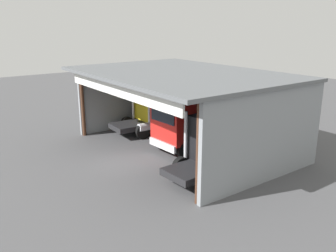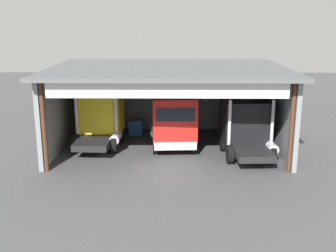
# 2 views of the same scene
# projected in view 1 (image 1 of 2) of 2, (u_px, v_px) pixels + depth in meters

# --- Properties ---
(ground_plane) EXTENTS (80.00, 80.00, 0.00)m
(ground_plane) POSITION_uv_depth(u_px,v_px,m) (126.00, 162.00, 20.68)
(ground_plane) COLOR #4C4C4F
(ground_plane) RESTS_ON ground
(workshop_shed) EXTENTS (13.48, 9.72, 4.91)m
(workshop_shed) POSITION_uv_depth(u_px,v_px,m) (193.00, 94.00, 22.56)
(workshop_shed) COLOR gray
(workshop_shed) RESTS_ON ground
(truck_yellow_center_left_bay) EXTENTS (2.80, 4.72, 3.72)m
(truck_yellow_center_left_bay) POSITION_uv_depth(u_px,v_px,m) (152.00, 109.00, 26.05)
(truck_yellow_center_left_bay) COLOR yellow
(truck_yellow_center_left_bay) RESTS_ON ground
(truck_red_left_bay) EXTENTS (2.83, 4.68, 3.60)m
(truck_red_left_bay) POSITION_uv_depth(u_px,v_px,m) (181.00, 123.00, 22.10)
(truck_red_left_bay) COLOR red
(truck_red_left_bay) RESTS_ON ground
(truck_black_center_bay) EXTENTS (2.89, 4.68, 3.42)m
(truck_black_center_bay) POSITION_uv_depth(u_px,v_px,m) (217.00, 145.00, 18.40)
(truck_black_center_bay) COLOR black
(truck_black_center_bay) RESTS_ON ground
(oil_drum) EXTENTS (0.58, 0.58, 0.93)m
(oil_drum) POSITION_uv_depth(u_px,v_px,m) (201.00, 124.00, 26.85)
(oil_drum) COLOR gold
(oil_drum) RESTS_ON ground
(tool_cart) EXTENTS (0.90, 0.60, 1.00)m
(tool_cart) POSITION_uv_depth(u_px,v_px,m) (194.00, 125.00, 26.24)
(tool_cart) COLOR #1E59A5
(tool_cart) RESTS_ON ground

